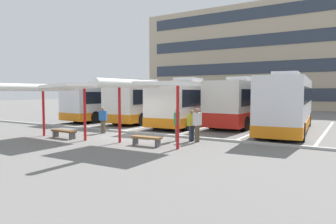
{
  "coord_description": "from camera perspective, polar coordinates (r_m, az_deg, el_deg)",
  "views": [
    {
      "loc": [
        11.14,
        -13.95,
        2.58
      ],
      "look_at": [
        0.69,
        3.19,
        1.26
      ],
      "focal_mm": 32.91,
      "sensor_mm": 36.0,
      "label": 1
    }
  ],
  "objects": [
    {
      "name": "coach_bus_4",
      "position": [
        21.4,
        21.31,
        1.35
      ],
      "size": [
        3.37,
        11.55,
        3.77
      ],
      "color": "silver",
      "rests_on": "ground"
    },
    {
      "name": "coach_bus_1",
      "position": [
        26.89,
        -3.22,
        1.9
      ],
      "size": [
        3.28,
        10.28,
        3.65
      ],
      "color": "silver",
      "rests_on": "ground"
    },
    {
      "name": "waiting_passenger_1",
      "position": [
        16.09,
        4.39,
        -2.07
      ],
      "size": [
        0.43,
        0.52,
        1.65
      ],
      "color": "#33384C",
      "rests_on": "ground"
    },
    {
      "name": "waiting_passenger_0",
      "position": [
        19.6,
        -11.96,
        -1.16
      ],
      "size": [
        0.51,
        0.38,
        1.62
      ],
      "color": "brown",
      "rests_on": "ground"
    },
    {
      "name": "waiting_shelter_1",
      "position": [
        14.46,
        -4.57,
        5.01
      ],
      "size": [
        4.39,
        4.71,
        3.12
      ],
      "color": "red",
      "rests_on": "ground"
    },
    {
      "name": "lane_stripe_5",
      "position": [
        22.65,
        27.24,
        -3.19
      ],
      "size": [
        0.16,
        14.0,
        0.01
      ],
      "primitive_type": "cube",
      "color": "white",
      "rests_on": "ground"
    },
    {
      "name": "waiting_shelter_0",
      "position": [
        17.83,
        -19.65,
        4.15
      ],
      "size": [
        4.39,
        5.23,
        3.01
      ],
      "color": "red",
      "rests_on": "ground"
    },
    {
      "name": "lane_stripe_0",
      "position": [
        30.66,
        -11.3,
        -1.13
      ],
      "size": [
        0.16,
        14.0,
        0.01
      ],
      "primitive_type": "cube",
      "color": "white",
      "rests_on": "ground"
    },
    {
      "name": "bench_1",
      "position": [
        14.8,
        -4.03,
        -4.99
      ],
      "size": [
        1.58,
        0.49,
        0.45
      ],
      "color": "brown",
      "rests_on": "ground"
    },
    {
      "name": "lane_stripe_3",
      "position": [
        24.41,
        8.99,
        -2.35
      ],
      "size": [
        0.16,
        14.0,
        0.01
      ],
      "primitive_type": "cube",
      "color": "white",
      "rests_on": "ground"
    },
    {
      "name": "ground_plane",
      "position": [
        18.04,
        -7.19,
        -4.5
      ],
      "size": [
        160.0,
        160.0,
        0.0
      ],
      "primitive_type": "plane",
      "color": "slate"
    },
    {
      "name": "lane_stripe_1",
      "position": [
        28.21,
        -5.56,
        -1.5
      ],
      "size": [
        0.16,
        14.0,
        0.01
      ],
      "primitive_type": "cube",
      "color": "white",
      "rests_on": "ground"
    },
    {
      "name": "platform_kerb",
      "position": [
        18.97,
        -4.94,
        -3.89
      ],
      "size": [
        44.0,
        0.24,
        0.12
      ],
      "primitive_type": "cube",
      "color": "#ADADA8",
      "rests_on": "ground"
    },
    {
      "name": "terminal_building",
      "position": [
        53.16,
        19.42,
        9.34
      ],
      "size": [
        41.39,
        11.95,
        18.63
      ],
      "color": "tan",
      "rests_on": "ground"
    },
    {
      "name": "lane_stripe_2",
      "position": [
        26.1,
        1.18,
        -1.91
      ],
      "size": [
        0.16,
        14.0,
        0.01
      ],
      "primitive_type": "cube",
      "color": "white",
      "rests_on": "ground"
    },
    {
      "name": "coach_bus_0",
      "position": [
        28.84,
        -9.98,
        1.81
      ],
      "size": [
        3.17,
        10.2,
        3.49
      ],
      "color": "silver",
      "rests_on": "ground"
    },
    {
      "name": "waiting_passenger_3",
      "position": [
        15.84,
        5.44,
        -1.91
      ],
      "size": [
        0.3,
        0.53,
        1.75
      ],
      "color": "brown",
      "rests_on": "ground"
    },
    {
      "name": "waiting_passenger_2",
      "position": [
        16.16,
        1.68,
        -1.84
      ],
      "size": [
        0.35,
        0.54,
        1.73
      ],
      "color": "brown",
      "rests_on": "ground"
    },
    {
      "name": "bench_0",
      "position": [
        18.15,
        -18.76,
        -3.54
      ],
      "size": [
        1.79,
        0.52,
        0.45
      ],
      "color": "brown",
      "rests_on": "ground"
    },
    {
      "name": "lane_stripe_4",
      "position": [
        23.23,
        17.77,
        -2.79
      ],
      "size": [
        0.16,
        14.0,
        0.01
      ],
      "primitive_type": "cube",
      "color": "white",
      "rests_on": "ground"
    },
    {
      "name": "coach_bus_2",
      "position": [
        24.91,
        5.17,
        1.72
      ],
      "size": [
        3.55,
        12.26,
        3.63
      ],
      "color": "silver",
      "rests_on": "ground"
    },
    {
      "name": "coach_bus_3",
      "position": [
        24.93,
        14.47,
        1.58
      ],
      "size": [
        2.84,
        11.27,
        3.67
      ],
      "color": "silver",
      "rests_on": "ground"
    }
  ]
}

